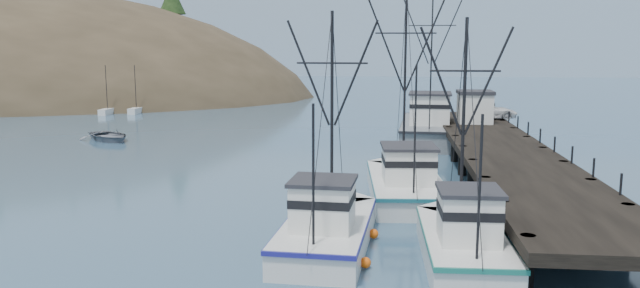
# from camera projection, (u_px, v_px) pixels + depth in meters

# --- Properties ---
(ground) EXTENTS (400.00, 400.00, 0.00)m
(ground) POSITION_uv_depth(u_px,v_px,m) (242.00, 243.00, 27.66)
(ground) COLOR #304F6A
(ground) RESTS_ON ground
(pier) EXTENTS (6.00, 44.00, 2.00)m
(pier) POSITION_uv_depth(u_px,v_px,m) (502.00, 151.00, 41.60)
(pier) COLOR black
(pier) RESTS_ON ground
(distant_ridge) EXTENTS (360.00, 40.00, 26.00)m
(distant_ridge) POSITION_uv_depth(u_px,v_px,m) (401.00, 73.00, 193.47)
(distant_ridge) COLOR #9EB2C6
(distant_ridge) RESTS_ON ground
(distant_ridge_far) EXTENTS (180.00, 25.00, 18.00)m
(distant_ridge_far) POSITION_uv_depth(u_px,v_px,m) (253.00, 71.00, 213.60)
(distant_ridge_far) COLOR silver
(distant_ridge_far) RESTS_ON ground
(moored_sailboats) EXTENTS (15.60, 16.08, 6.35)m
(moored_sailboats) POSITION_uv_depth(u_px,v_px,m) (110.00, 107.00, 84.48)
(moored_sailboats) COLOR silver
(moored_sailboats) RESTS_ON ground
(trawler_near) EXTENTS (3.43, 9.79, 10.15)m
(trawler_near) POSITION_uv_depth(u_px,v_px,m) (462.00, 240.00, 25.39)
(trawler_near) COLOR silver
(trawler_near) RESTS_ON ground
(trawler_mid) EXTENTS (4.03, 10.49, 10.50)m
(trawler_mid) POSITION_uv_depth(u_px,v_px,m) (328.00, 228.00, 27.16)
(trawler_mid) COLOR silver
(trawler_mid) RESTS_ON ground
(trawler_far) EXTENTS (4.77, 12.34, 12.43)m
(trawler_far) POSITION_uv_depth(u_px,v_px,m) (405.00, 183.00, 36.01)
(trawler_far) COLOR silver
(trawler_far) RESTS_ON ground
(work_vessel) EXTENTS (5.85, 16.58, 13.71)m
(work_vessel) POSITION_uv_depth(u_px,v_px,m) (429.00, 127.00, 57.18)
(work_vessel) COLOR slate
(work_vessel) RESTS_ON ground
(pier_shed) EXTENTS (3.00, 3.20, 2.80)m
(pier_shed) POSITION_uv_depth(u_px,v_px,m) (475.00, 106.00, 54.18)
(pier_shed) COLOR silver
(pier_shed) RESTS_ON pier
(pickup_truck) EXTENTS (5.24, 2.55, 1.44)m
(pickup_truck) POSITION_uv_depth(u_px,v_px,m) (488.00, 111.00, 57.11)
(pickup_truck) COLOR silver
(pickup_truck) RESTS_ON pier
(motorboat) EXTENTS (7.00, 6.88, 1.19)m
(motorboat) POSITION_uv_depth(u_px,v_px,m) (109.00, 140.00, 57.43)
(motorboat) COLOR slate
(motorboat) RESTS_ON ground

